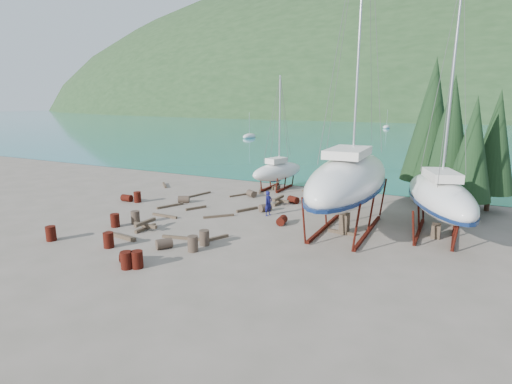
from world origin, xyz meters
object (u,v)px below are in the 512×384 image
at_px(small_sailboat_shore, 278,171).
at_px(large_sailboat_near, 349,179).
at_px(worker, 268,203).
at_px(large_sailboat_far, 440,196).

bearing_deg(small_sailboat_shore, large_sailboat_near, -29.49).
xyz_separation_m(small_sailboat_shore, worker, (3.14, -8.62, -0.82)).
bearing_deg(large_sailboat_far, large_sailboat_near, 177.60).
distance_m(large_sailboat_near, small_sailboat_shore, 13.19).
distance_m(large_sailboat_near, worker, 6.49).
height_order(large_sailboat_near, large_sailboat_far, large_sailboat_near).
distance_m(large_sailboat_far, small_sailboat_shore, 16.32).
bearing_deg(small_sailboat_shore, large_sailboat_far, -12.35).
distance_m(large_sailboat_near, large_sailboat_far, 5.47).
xyz_separation_m(large_sailboat_far, worker, (-11.14, -0.76, -1.61)).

